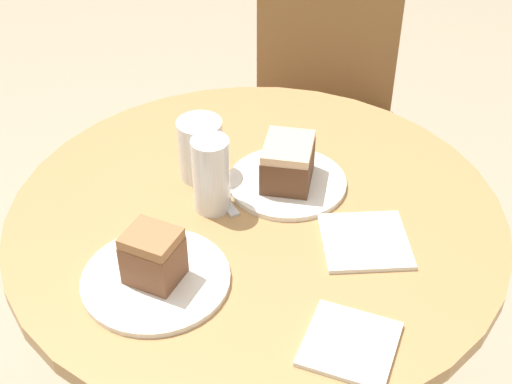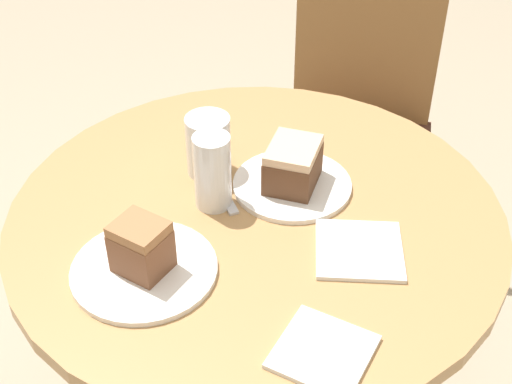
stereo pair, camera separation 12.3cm
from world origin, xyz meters
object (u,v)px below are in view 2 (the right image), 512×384
(cake_slice_near, at_px, (293,165))
(cake_slice_far, at_px, (141,247))
(chair, at_px, (357,128))
(glass_lemonade, at_px, (209,147))
(plate_far, at_px, (144,270))
(glass_water, at_px, (213,175))
(plate_near, at_px, (292,185))

(cake_slice_near, height_order, cake_slice_far, cake_slice_far)
(cake_slice_near, bearing_deg, chair, 85.54)
(chair, height_order, glass_lemonade, chair)
(plate_far, bearing_deg, glass_water, 73.59)
(plate_far, relative_size, cake_slice_far, 2.38)
(cake_slice_near, xyz_separation_m, cake_slice_far, (-0.18, -0.28, 0.00))
(cake_slice_far, relative_size, glass_water, 0.70)
(glass_lemonade, height_order, glass_water, glass_water)
(cake_slice_far, distance_m, glass_lemonade, 0.29)
(plate_far, xyz_separation_m, glass_lemonade, (0.02, 0.29, 0.05))
(cake_slice_far, bearing_deg, glass_water, 73.59)
(plate_far, xyz_separation_m, cake_slice_far, (0.00, 0.00, 0.05))
(cake_slice_near, height_order, glass_water, glass_water)
(cake_slice_far, bearing_deg, glass_lemonade, 85.81)
(glass_water, bearing_deg, chair, 76.75)
(plate_near, distance_m, plate_far, 0.33)
(cake_slice_near, bearing_deg, glass_lemonade, 175.75)
(glass_lemonade, bearing_deg, chair, 72.13)
(cake_slice_near, xyz_separation_m, glass_lemonade, (-0.16, 0.01, 0.00))
(chair, xyz_separation_m, plate_near, (-0.05, -0.68, 0.29))
(plate_near, height_order, plate_far, same)
(glass_water, bearing_deg, cake_slice_near, 32.77)
(cake_slice_far, height_order, glass_lemonade, glass_lemonade)
(chair, height_order, plate_far, chair)
(plate_far, distance_m, cake_slice_near, 0.34)
(cake_slice_far, bearing_deg, cake_slice_near, 56.37)
(glass_lemonade, bearing_deg, plate_far, -94.19)
(chair, height_order, cake_slice_far, chair)
(plate_far, bearing_deg, glass_lemonade, 85.81)
(plate_far, relative_size, cake_slice_near, 2.07)
(cake_slice_far, height_order, glass_water, glass_water)
(plate_near, bearing_deg, cake_slice_far, -123.63)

